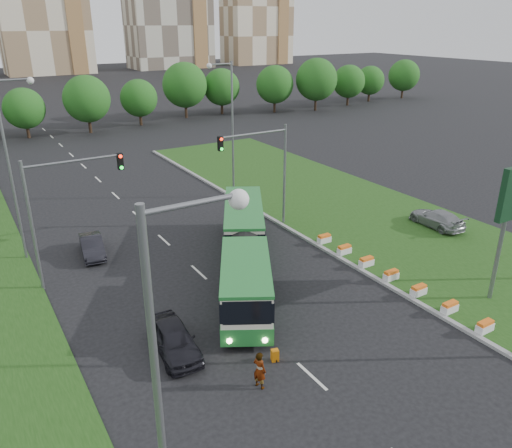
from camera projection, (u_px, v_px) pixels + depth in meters
ground at (290, 301)px, 29.06m from camera, size 360.00×360.00×0.00m
grass_median at (362, 215)px, 41.64m from camera, size 14.00×60.00×0.15m
median_kerb at (294, 232)px, 38.27m from camera, size 0.30×60.00×0.18m
lane_markings at (129, 208)px, 43.39m from camera, size 0.20×100.00×0.01m
flower_planters at (391, 275)px, 31.03m from camera, size 1.10×13.70×0.60m
traffic_mast_median at (267, 162)px, 37.24m from camera, size 5.76×0.32×8.00m
traffic_mast_left at (58, 201)px, 29.11m from camera, size 5.76×0.32×8.00m
street_lamps at (169, 168)px, 33.23m from camera, size 36.00×60.00×12.00m
tree_line at (136, 96)px, 75.61m from camera, size 120.00×8.00×9.00m
midrise_east at (257, 7)px, 183.48m from camera, size 24.00×14.00×40.00m
articulated_bus at (238, 250)px, 31.48m from camera, size 2.62×16.81×2.77m
car_left_near at (174, 339)px, 24.26m from camera, size 2.15×4.60×1.52m
car_left_far at (92, 246)px, 34.45m from camera, size 1.99×4.25×1.35m
car_median at (437, 218)px, 38.93m from camera, size 2.12×4.77×1.36m
pedestrian at (260, 370)px, 21.86m from camera, size 0.62×0.77×1.83m
shopping_trolley at (275, 355)px, 23.81m from camera, size 0.35×0.37×0.60m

